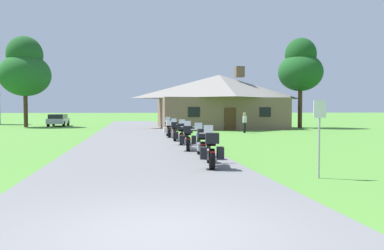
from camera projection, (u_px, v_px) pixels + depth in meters
The scene contains 15 objects.
ground_plane at pixel (138, 138), 25.25m from camera, with size 500.00×500.00×0.00m, color #4C8433.
asphalt_driveway at pixel (138, 140), 23.28m from camera, with size 6.40×80.00×0.06m, color slate.
motorcycle_orange_nearest_to_camera at pixel (211, 150), 11.88m from camera, with size 0.89×2.08×1.30m.
motorcycle_blue_second_in_row at pixel (201, 142), 14.47m from camera, with size 0.66×2.08×1.30m.
motorcycle_red_third_in_row at pixel (188, 138), 16.98m from camera, with size 0.89×2.08×1.30m.
motorcycle_blue_fourth_in_row at pixel (182, 134), 19.94m from camera, with size 0.93×2.07×1.30m.
motorcycle_silver_fifth_in_row at pixel (174, 131), 22.40m from camera, with size 0.66×2.08×1.30m.
motorcycle_green_sixth_in_row at pixel (169, 129), 25.17m from camera, with size 0.72×2.08×1.30m.
motorcycle_orange_farthest_in_row at pixel (168, 127), 27.88m from camera, with size 0.68×2.08×1.30m.
stone_lodge at pixel (219, 101), 38.90m from camera, with size 12.85×9.35×6.45m.
bystander_white_shirt_near_lodge at pixel (245, 121), 30.84m from camera, with size 0.39×0.45×1.69m.
metal_signpost_roadside at pixel (319, 129), 10.20m from camera, with size 0.36×0.06×2.14m.
tree_right_of_lodge at pixel (300, 67), 39.08m from camera, with size 4.62×4.62×9.42m.
tree_left_far at pixel (25, 69), 41.25m from camera, with size 5.51×5.51×10.04m.
parked_silver_suv_far_left at pixel (58, 120), 43.70m from camera, with size 1.93×4.61×1.40m.
Camera 1 is at (-0.42, -5.46, 1.87)m, focal length 34.99 mm.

